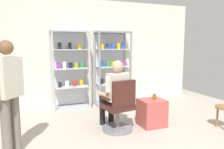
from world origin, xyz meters
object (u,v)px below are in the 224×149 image
(office_chair, at_px, (119,110))
(seated_shopkeeper, at_px, (114,91))
(wooden_stool, at_px, (224,111))
(storage_crate, at_px, (152,113))
(tea_glass, at_px, (154,97))
(standing_customer, at_px, (9,91))
(display_cabinet_right, at_px, (112,68))
(display_cabinet_left, at_px, (70,70))

(office_chair, xyz_separation_m, seated_shopkeeper, (-0.03, 0.16, 0.32))
(seated_shopkeeper, height_order, wooden_stool, seated_shopkeeper)
(seated_shopkeeper, bearing_deg, storage_crate, -10.19)
(office_chair, height_order, storage_crate, office_chair)
(storage_crate, height_order, tea_glass, tea_glass)
(standing_customer, height_order, wooden_stool, standing_customer)
(wooden_stool, bearing_deg, tea_glass, 152.25)
(storage_crate, xyz_separation_m, tea_glass, (0.05, 0.00, 0.31))
(storage_crate, distance_m, tea_glass, 0.32)
(display_cabinet_right, xyz_separation_m, office_chair, (-0.56, -1.80, -0.57))
(office_chair, distance_m, storage_crate, 0.72)
(display_cabinet_right, bearing_deg, tea_glass, -83.83)
(wooden_stool, bearing_deg, seated_shopkeeper, 159.19)
(storage_crate, height_order, standing_customer, standing_customer)
(display_cabinet_left, relative_size, display_cabinet_right, 1.00)
(display_cabinet_left, height_order, office_chair, display_cabinet_left)
(seated_shopkeeper, bearing_deg, tea_glass, -9.39)
(display_cabinet_right, distance_m, standing_customer, 3.08)
(tea_glass, relative_size, wooden_stool, 0.25)
(seated_shopkeeper, distance_m, storage_crate, 0.87)
(display_cabinet_right, bearing_deg, wooden_stool, -60.56)
(display_cabinet_left, distance_m, standing_customer, 2.37)
(display_cabinet_right, height_order, office_chair, display_cabinet_right)
(storage_crate, xyz_separation_m, wooden_stool, (1.20, -0.60, 0.08))
(display_cabinet_left, xyz_separation_m, standing_customer, (-1.22, -2.03, -0.03))
(display_cabinet_right, bearing_deg, standing_customer, -138.86)
(office_chair, xyz_separation_m, wooden_stool, (1.90, -0.57, -0.05))
(storage_crate, bearing_deg, wooden_stool, -26.64)
(display_cabinet_right, distance_m, tea_glass, 1.82)
(display_cabinet_left, xyz_separation_m, seated_shopkeeper, (0.51, -1.64, -0.25))
(display_cabinet_left, xyz_separation_m, wooden_stool, (2.44, -2.37, -0.62))
(display_cabinet_right, height_order, standing_customer, display_cabinet_right)
(tea_glass, distance_m, standing_customer, 2.55)
(display_cabinet_right, relative_size, storage_crate, 3.66)
(seated_shopkeeper, bearing_deg, display_cabinet_right, 70.23)
(tea_glass, bearing_deg, standing_customer, -174.13)
(storage_crate, bearing_deg, seated_shopkeeper, 169.81)
(seated_shopkeeper, relative_size, wooden_stool, 3.04)
(office_chair, xyz_separation_m, standing_customer, (-1.76, -0.23, 0.54))
(display_cabinet_left, relative_size, seated_shopkeeper, 1.47)
(display_cabinet_right, bearing_deg, office_chair, -107.36)
(seated_shopkeeper, xyz_separation_m, storage_crate, (0.73, -0.13, -0.45))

